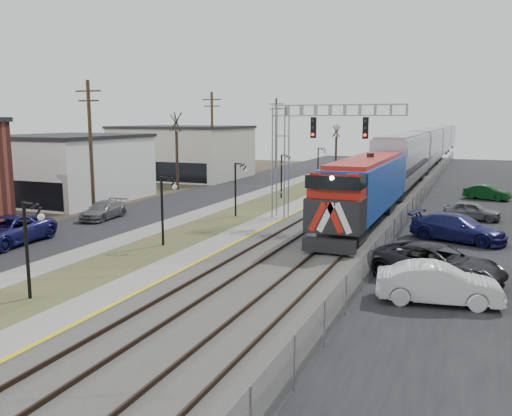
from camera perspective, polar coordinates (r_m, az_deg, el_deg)
The scene contains 22 objects.
street_west at distance 49.64m, azimuth -6.69°, elevation 1.03°, with size 7.00×120.00×0.04m, color black.
sidewalk at distance 47.63m, azimuth -1.95°, elevation 0.76°, with size 2.00×120.00×0.08m, color gray.
grass_median at distance 46.49m, azimuth 1.42°, elevation 0.53°, with size 4.00×120.00×0.06m, color #434C28.
platform at distance 45.50m, azimuth 4.95°, elevation 0.42°, with size 2.00×120.00×0.24m, color gray.
ballast_bed at distance 44.29m, azimuth 11.13°, elevation 0.00°, with size 8.00×120.00×0.20m, color #595651.
platform_edge at distance 45.23m, azimuth 6.01°, elevation 0.51°, with size 0.24×120.00×0.01m, color gold.
track_near at distance 44.69m, azimuth 8.62°, elevation 0.38°, with size 1.58×120.00×0.15m.
track_far at distance 44.00m, azimuth 13.05°, elevation 0.10°, with size 1.58×120.00×0.15m.
train at distance 83.03m, azimuth 17.66°, elevation 6.05°, with size 3.00×108.65×5.33m.
signal_gantry at distance 37.63m, azimuth 5.08°, elevation 6.90°, with size 9.00×1.07×8.15m.
lampposts at distance 31.34m, azimuth -9.57°, elevation -0.30°, with size 0.14×62.14×4.00m.
utility_poles at distance 42.56m, azimuth -16.99°, elevation 6.03°, with size 0.28×80.28×10.00m.
fence at distance 43.58m, azimuth 16.58°, elevation 0.56°, with size 0.04×120.00×1.60m, color gray.
buildings_west at distance 46.52m, azimuth -23.72°, elevation 3.45°, with size 14.00×67.00×7.00m.
bare_trees at distance 53.29m, azimuth -5.80°, elevation 4.52°, with size 12.30×42.30×5.95m.
car_lot_b at distance 22.58m, azimuth 18.65°, elevation -7.67°, with size 1.66×4.76×1.57m, color silver.
car_lot_c at distance 25.52m, azimuth 18.49°, elevation -5.62°, with size 2.72×5.89×1.64m, color black.
car_lot_d at distance 34.16m, azimuth 20.48°, elevation -2.01°, with size 2.24×5.52×1.60m, color navy.
car_lot_e at distance 41.61m, azimuth 21.77°, elevation -0.32°, with size 1.56×3.89×1.32m, color slate.
car_lot_f at distance 52.50m, azimuth 23.14°, elevation 1.47°, with size 1.36×3.89×1.28m, color #0D4217.
car_street_a at distance 34.18m, azimuth -24.67°, elevation -2.25°, with size 2.71×5.89×1.64m, color navy.
car_street_b at distance 40.57m, azimuth -15.76°, elevation -0.27°, with size 1.78×4.38×1.27m, color slate.
Camera 1 is at (12.41, -7.90, 7.24)m, focal length 38.00 mm.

